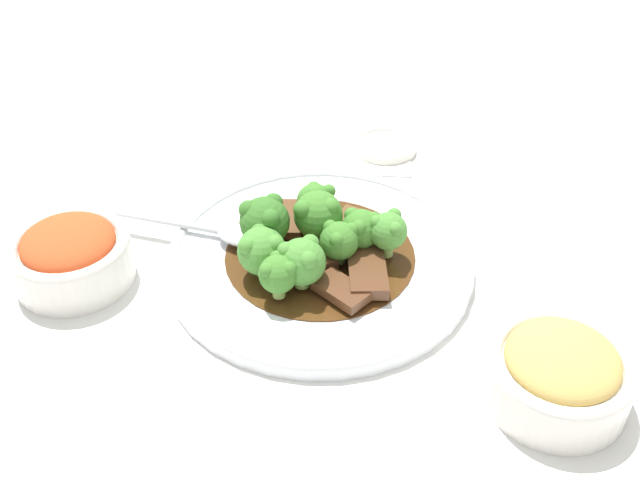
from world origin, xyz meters
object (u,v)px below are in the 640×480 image
Objects in this scene: broccoli_floret_2 at (388,231)px; broccoli_floret_3 at (315,214)px; broccoli_floret_5 at (265,221)px; side_bowl_kimchi at (71,254)px; main_plate at (320,258)px; beef_strip_2 at (349,225)px; broccoli_floret_6 at (278,273)px; broccoli_floret_4 at (339,240)px; broccoli_floret_0 at (262,250)px; beef_strip_3 at (307,261)px; beef_strip_1 at (288,219)px; broccoli_floret_1 at (318,201)px; serving_spoon at (229,231)px; beef_strip_0 at (367,271)px; broccoli_floret_7 at (361,228)px; sauce_dish at (385,146)px; side_bowl_appetizer at (559,373)px; broccoli_floret_8 at (302,261)px; beef_strip_4 at (341,290)px.

broccoli_floret_3 is (0.03, 0.07, 0.00)m from broccoli_floret_2.
broccoli_floret_5 reaches higher than broccoli_floret_2.
side_bowl_kimchi is (0.02, 0.31, -0.02)m from broccoli_floret_2.
broccoli_floret_2 is at bearing -100.02° from main_plate.
broccoli_floret_6 is (-0.10, 0.08, 0.02)m from beef_strip_2.
broccoli_floret_0 is at bearing 96.43° from broccoli_floret_4.
beef_strip_3 is 1.05× the size of broccoli_floret_3.
beef_strip_1 is 0.54× the size of side_bowl_kimchi.
broccoli_floret_1 is 0.21× the size of serving_spoon.
broccoli_floret_1 is at bearing 22.21° from beef_strip_0.
broccoli_floret_3 is 1.29× the size of broccoli_floret_7.
beef_strip_3 is 0.79× the size of sauce_dish.
side_bowl_kimchi is (0.01, 0.25, 0.02)m from main_plate.
main_plate is 6.40× the size of broccoli_floret_2.
main_plate is at bearing -152.00° from beef_strip_1.
main_plate is at bearing -66.47° from broccoli_floret_0.
beef_strip_0 is at bearing -142.87° from broccoli_floret_3.
broccoli_floret_4 is 0.08m from broccoli_floret_5.
sauce_dish is (0.23, -0.09, -0.04)m from broccoli_floret_4.
broccoli_floret_2 reaches higher than side_bowl_appetizer.
beef_strip_1 is at bearing 36.28° from beef_strip_0.
main_plate is 5.03× the size of beef_strip_3.
broccoli_floret_4 reaches higher than serving_spoon.
broccoli_floret_1 is 0.06m from broccoli_floret_7.
broccoli_floret_4 is 0.20× the size of serving_spoon.
beef_strip_2 is at bearing 32.09° from side_bowl_appetizer.
side_bowl_appetizer reaches higher than beef_strip_1.
broccoli_floret_6 is (-0.04, -0.01, -0.00)m from broccoli_floret_0.
beef_strip_0 is at bearing 140.45° from broccoli_floret_2.
side_bowl_kimchi is (0.06, 0.22, -0.02)m from broccoli_floret_8.
main_plate is 6.83× the size of broccoli_floret_7.
broccoli_floret_8 is (-0.08, 0.06, 0.03)m from beef_strip_2.
sauce_dish is at bearing -34.30° from broccoli_floret_0.
serving_spoon is (0.03, 0.04, -0.03)m from broccoli_floret_5.
beef_strip_3 is 1.37× the size of broccoli_floret_1.
broccoli_floret_5 is at bearing 98.46° from broccoli_floret_3.
broccoli_floret_3 is 0.24m from side_bowl_kimchi.
broccoli_floret_6 is (0.00, 0.06, 0.02)m from beef_strip_4.
broccoli_floret_1 is at bearing 36.21° from broccoli_floret_7.
broccoli_floret_5 is at bearing -8.14° from broccoli_floret_0.
beef_strip_1 is 1.40× the size of broccoli_floret_1.
broccoli_floret_3 reaches higher than broccoli_floret_2.
main_plate is 0.05m from beef_strip_2.
broccoli_floret_2 is at bearing -39.55° from beef_strip_0.
beef_strip_0 is 0.29m from side_bowl_kimchi.
beef_strip_2 is 0.80× the size of sauce_dish.
broccoli_floret_0 is (0.04, 0.07, 0.02)m from beef_strip_4.
beef_strip_0 reaches higher than beef_strip_4.
sauce_dish is at bearing -21.52° from beef_strip_2.
main_plate reaches higher than sauce_dish.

